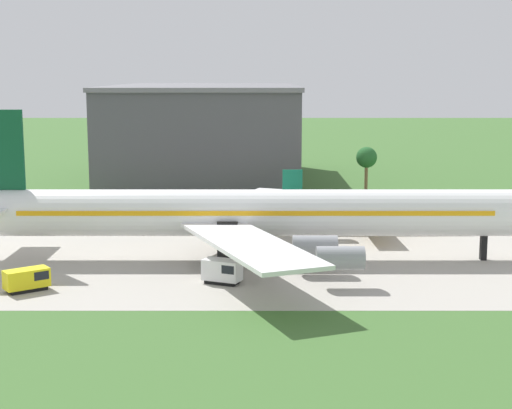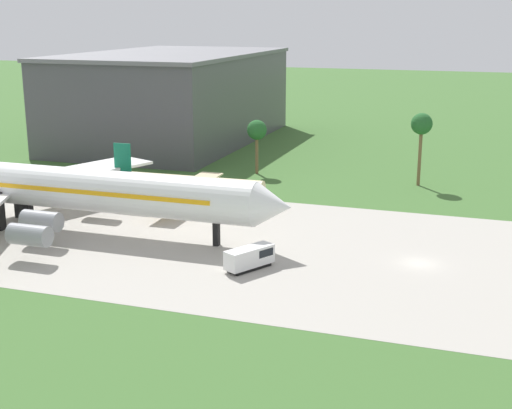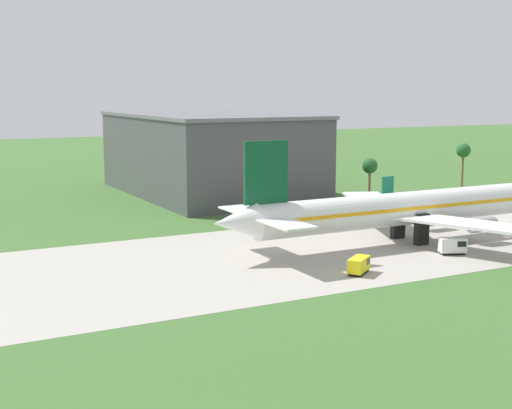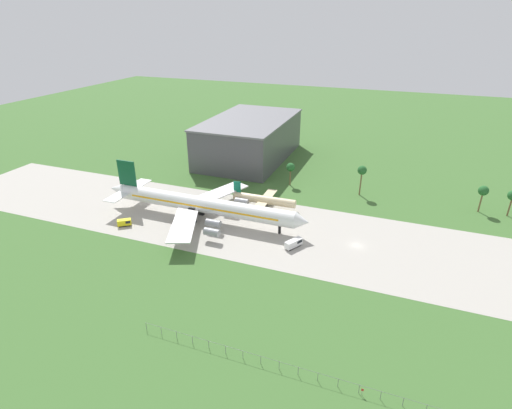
{
  "view_description": "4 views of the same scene",
  "coord_description": "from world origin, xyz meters",
  "views": [
    {
      "loc": [
        -52.63,
        -94.03,
        22.48
      ],
      "look_at": [
        -52.68,
        -1.31,
        6.82
      ],
      "focal_mm": 55.0,
      "sensor_mm": 36.0,
      "label": 1
    },
    {
      "loc": [
        7.04,
        -80.83,
        28.33
      ],
      "look_at": [
        -19.78,
        -1.31,
        5.82
      ],
      "focal_mm": 50.0,
      "sensor_mm": 36.0,
      "label": 2
    },
    {
      "loc": [
        -134.66,
        -94.78,
        25.58
      ],
      "look_at": [
        -85.57,
        -1.31,
        8.63
      ],
      "focal_mm": 50.0,
      "sensor_mm": 36.0,
      "label": 3
    },
    {
      "loc": [
        8.57,
        -112.08,
        65.53
      ],
      "look_at": [
        -35.78,
        5.0,
        6.0
      ],
      "focal_mm": 28.0,
      "sensor_mm": 36.0,
      "label": 4
    }
  ],
  "objects": [
    {
      "name": "fuel_truck",
      "position": [
        -56.16,
        -12.19,
        1.41
      ],
      "size": [
        4.55,
        3.44,
        2.64
      ],
      "color": "black",
      "rests_on": "ground_plane"
    },
    {
      "name": "regional_aircraft",
      "position": [
        -36.75,
        15.91,
        2.95
      ],
      "size": [
        24.33,
        21.75,
        8.95
      ],
      "color": "beige",
      "rests_on": "ground_plane"
    },
    {
      "name": "baggage_tug",
      "position": [
        -76.35,
        -15.02,
        1.27
      ],
      "size": [
        4.83,
        4.27,
        2.35
      ],
      "color": "black",
      "rests_on": "ground_plane"
    },
    {
      "name": "terminal_building",
      "position": [
        -62.93,
        67.51,
        10.0
      ],
      "size": [
        36.72,
        61.2,
        19.96
      ],
      "color": "#47474C",
      "rests_on": "ground_plane"
    },
    {
      "name": "jet_airliner",
      "position": [
        -53.94,
        -1.31,
        5.77
      ],
      "size": [
        77.29,
        51.66,
        18.16
      ],
      "color": "white",
      "rests_on": "ground_plane"
    }
  ]
}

